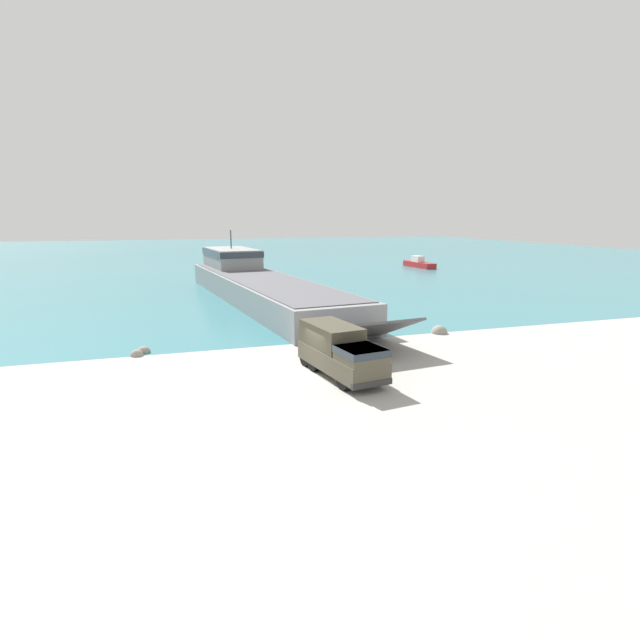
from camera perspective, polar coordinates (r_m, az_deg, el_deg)
ground_plane at (r=29.40m, az=-1.51°, el=-6.22°), size 240.00×240.00×0.00m
water_surface at (r=124.59m, az=-14.05°, el=7.19°), size 240.00×180.00×0.01m
landing_craft at (r=57.08m, az=-7.31°, el=4.31°), size 12.02×45.34×7.36m
military_truck at (r=28.78m, az=2.29°, el=-3.55°), size 3.39×7.25×2.86m
soldier_on_ramp at (r=31.22m, az=5.08°, el=-3.16°), size 0.46×0.28×1.82m
moored_boat_a at (r=93.66m, az=11.24°, el=6.35°), size 2.56×8.19×2.05m
cargo_crate at (r=28.70m, az=3.47°, el=-5.78°), size 0.91×1.08×0.87m
shoreline_rock_a at (r=40.70m, az=13.46°, el=-1.47°), size 1.28×1.28×1.28m
shoreline_rock_b at (r=35.36m, az=-20.19°, el=-3.86°), size 0.86×0.86×0.86m
shoreline_rock_c at (r=36.02m, az=-19.49°, el=-3.53°), size 0.91×0.91×0.91m
shoreline_rock_d at (r=39.17m, az=5.27°, el=-1.70°), size 0.91×0.91×0.91m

